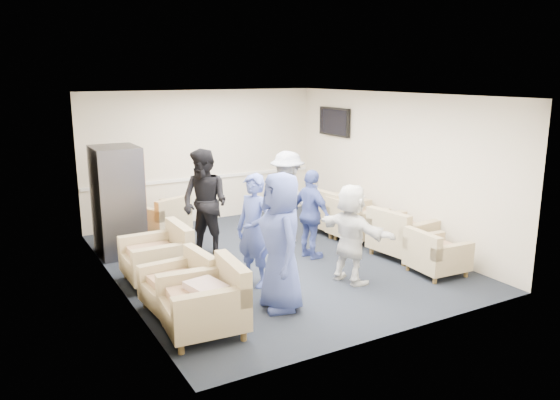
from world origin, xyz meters
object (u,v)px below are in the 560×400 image
armchair_left_far (160,258)px  armchair_left_near (208,304)px  armchair_right_midnear (400,236)px  armchair_right_midfar (355,223)px  person_mid_left (254,230)px  vending_machine (118,201)px  armchair_right_far (335,214)px  person_front_left (281,242)px  armchair_left_mid (182,287)px  person_back_right (287,197)px  armchair_corner (164,219)px  person_front_right (351,234)px  person_back_left (205,203)px  person_mid_right (311,214)px  armchair_right_near (435,255)px

armchair_left_far → armchair_left_near: bearing=-0.6°
armchair_right_midnear → armchair_right_midfar: (-0.12, 1.09, -0.01)m
armchair_right_midnear → person_mid_left: 2.75m
vending_machine → armchair_right_far: bearing=-11.0°
person_front_left → person_mid_left: 0.91m
armchair_left_mid → person_back_right: 3.37m
armchair_left_far → person_mid_left: size_ratio=0.55×
armchair_right_midfar → armchair_corner: (-2.95, 2.07, -0.02)m
vending_machine → person_front_right: (2.64, -3.00, -0.19)m
armchair_right_midnear → person_front_left: person_front_left is taller
armchair_left_far → armchair_right_midfar: 3.74m
person_mid_left → person_back_left: size_ratio=0.91×
armchair_left_near → person_mid_right: (2.53, 1.69, 0.38)m
armchair_right_midnear → person_mid_right: 1.56m
armchair_right_midfar → armchair_left_near: bearing=114.0°
person_back_left → vending_machine: bearing=-152.7°
armchair_left_near → armchair_right_far: armchair_right_far is taller
armchair_right_far → armchair_right_midfar: bearing=174.9°
armchair_left_far → vending_machine: (-0.20, 1.59, 0.57)m
armchair_left_mid → armchair_right_near: size_ratio=1.08×
armchair_right_near → person_mid_right: 2.06m
armchair_left_near → person_back_left: size_ratio=0.54×
armchair_left_near → person_front_left: person_front_left is taller
armchair_right_near → person_mid_left: size_ratio=0.48×
armchair_left_far → person_mid_right: person_mid_right is taller
armchair_left_near → armchair_left_mid: size_ratio=1.14×
person_mid_right → person_front_right: person_mid_right is taller
armchair_right_midfar → person_back_right: 1.34m
armchair_right_far → person_back_left: 2.75m
armchair_left_mid → person_front_right: 2.55m
armchair_right_midnear → armchair_corner: 4.41m
person_back_left → person_back_right: (1.61, 0.02, -0.07)m
armchair_corner → vending_machine: 1.35m
armchair_left_mid → armchair_right_midfar: bearing=105.0°
person_mid_left → person_front_right: 1.42m
person_front_right → person_mid_left: bearing=52.8°
person_front_left → person_back_right: size_ratio=1.09×
person_front_right → person_back_left: bearing=20.5°
armchair_left_near → person_mid_right: bearing=128.3°
armchair_corner → armchair_right_far: bearing=131.0°
armchair_left_near → armchair_right_near: (3.76, 0.10, -0.06)m
armchair_right_near → person_back_left: (-2.71, 2.58, 0.61)m
armchair_right_midnear → person_mid_left: bearing=81.4°
armchair_right_midnear → armchair_right_far: bearing=-2.6°
person_back_right → person_front_right: person_back_right is taller
person_front_left → person_back_left: (-0.05, 2.49, -0.00)m
armchair_right_midnear → vending_machine: bearing=51.8°
person_back_right → armchair_right_far: bearing=-107.8°
armchair_left_mid → person_front_left: (1.16, -0.58, 0.59)m
armchair_left_mid → armchair_right_far: 4.28m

